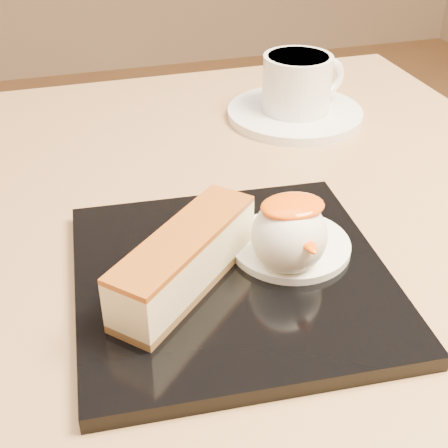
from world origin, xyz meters
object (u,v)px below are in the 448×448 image
object	(u,v)px
ice_cream_scoop	(289,236)
coffee_cup	(298,82)
table	(166,405)
cheesecake	(185,260)
saucer	(295,114)
dessert_plate	(232,278)

from	to	relation	value
ice_cream_scoop	coffee_cup	xyz separation A→B (m)	(0.12, 0.27, 0.00)
coffee_cup	table	bearing A→B (deg)	-143.55
cheesecake	saucer	bearing A→B (deg)	11.42
table	saucer	distance (m)	0.34
ice_cream_scoop	coffee_cup	world-z (taller)	coffee_cup
cheesecake	coffee_cup	world-z (taller)	coffee_cup
cheesecake	saucer	xyz separation A→B (m)	(0.19, 0.27, -0.03)
saucer	coffee_cup	xyz separation A→B (m)	(0.00, 0.00, 0.04)
cheesecake	dessert_plate	bearing A→B (deg)	-35.25
saucer	coffee_cup	world-z (taller)	coffee_cup
ice_cream_scoop	saucer	bearing A→B (deg)	66.92
table	coffee_cup	distance (m)	0.36
dessert_plate	ice_cream_scoop	xyz separation A→B (m)	(0.04, -0.00, 0.03)
dessert_plate	coffee_cup	distance (m)	0.31
ice_cream_scoop	coffee_cup	bearing A→B (deg)	66.61
cheesecake	ice_cream_scoop	size ratio (longest dim) A/B	2.23
ice_cream_scoop	saucer	size ratio (longest dim) A/B	0.36
ice_cream_scoop	saucer	distance (m)	0.29
cheesecake	ice_cream_scoop	distance (m)	0.08
cheesecake	coffee_cup	distance (m)	0.33
table	ice_cream_scoop	bearing A→B (deg)	-26.05
dessert_plate	saucer	world-z (taller)	dessert_plate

